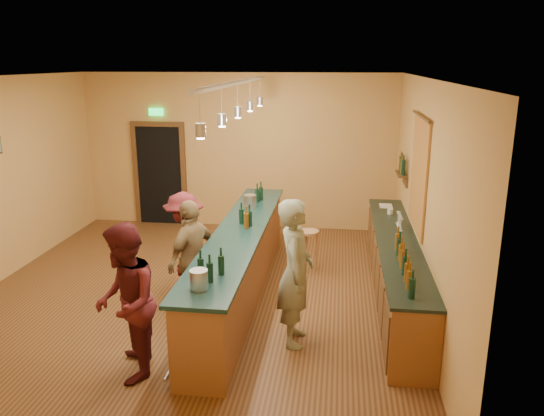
# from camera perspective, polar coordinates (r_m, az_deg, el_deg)

# --- Properties ---
(floor) EXTENTS (7.00, 7.00, 0.00)m
(floor) POSITION_cam_1_polar(r_m,az_deg,el_deg) (8.26, -8.13, -9.08)
(floor) COLOR #4F2A16
(floor) RESTS_ON ground
(ceiling) EXTENTS (6.50, 7.00, 0.02)m
(ceiling) POSITION_cam_1_polar(r_m,az_deg,el_deg) (7.52, -9.08, 13.67)
(ceiling) COLOR silver
(ceiling) RESTS_ON wall_back
(wall_back) EXTENTS (6.50, 0.02, 3.20)m
(wall_back) POSITION_cam_1_polar(r_m,az_deg,el_deg) (11.08, -3.68, 6.07)
(wall_back) COLOR tan
(wall_back) RESTS_ON floor
(wall_front) EXTENTS (6.50, 0.02, 3.20)m
(wall_front) POSITION_cam_1_polar(r_m,az_deg,el_deg) (4.65, -20.40, -8.64)
(wall_front) COLOR tan
(wall_front) RESTS_ON floor
(wall_right) EXTENTS (0.02, 7.00, 3.20)m
(wall_right) POSITION_cam_1_polar(r_m,az_deg,el_deg) (7.54, 15.94, 0.95)
(wall_right) COLOR tan
(wall_right) RESTS_ON floor
(doorway) EXTENTS (1.15, 0.09, 2.48)m
(doorway) POSITION_cam_1_polar(r_m,az_deg,el_deg) (11.58, -11.97, 3.79)
(doorway) COLOR black
(doorway) RESTS_ON wall_back
(tapestry) EXTENTS (0.03, 1.40, 1.60)m
(tapestry) POSITION_cam_1_polar(r_m,az_deg,el_deg) (7.87, 15.52, 3.45)
(tapestry) COLOR #A53721
(tapestry) RESTS_ON wall_right
(bottle_shelf) EXTENTS (0.17, 0.55, 0.54)m
(bottle_shelf) POSITION_cam_1_polar(r_m,az_deg,el_deg) (9.35, 13.86, 4.28)
(bottle_shelf) COLOR #462615
(bottle_shelf) RESTS_ON wall_right
(back_counter) EXTENTS (0.60, 4.55, 1.27)m
(back_counter) POSITION_cam_1_polar(r_m,az_deg,el_deg) (8.01, 13.17, -6.38)
(back_counter) COLOR brown
(back_counter) RESTS_ON floor
(tasting_bar) EXTENTS (0.73, 5.10, 1.38)m
(tasting_bar) POSITION_cam_1_polar(r_m,az_deg,el_deg) (7.88, -3.43, -5.43)
(tasting_bar) COLOR brown
(tasting_bar) RESTS_ON floor
(pendant_track) EXTENTS (0.11, 4.60, 0.50)m
(pendant_track) POSITION_cam_1_polar(r_m,az_deg,el_deg) (7.37, -3.72, 12.09)
(pendant_track) COLOR silver
(pendant_track) RESTS_ON ceiling
(bartender) EXTENTS (0.48, 0.70, 1.86)m
(bartender) POSITION_cam_1_polar(r_m,az_deg,el_deg) (6.52, 2.54, -6.95)
(bartender) COLOR gray
(bartender) RESTS_ON floor
(customer_a) EXTENTS (0.91, 1.03, 1.77)m
(customer_a) POSITION_cam_1_polar(r_m,az_deg,el_deg) (6.06, -15.48, -9.80)
(customer_a) COLOR #59191E
(customer_a) RESTS_ON floor
(customer_b) EXTENTS (0.74, 1.04, 1.64)m
(customer_b) POSITION_cam_1_polar(r_m,az_deg,el_deg) (7.37, -8.54, -5.31)
(customer_b) COLOR #997A51
(customer_b) RESTS_ON floor
(customer_c) EXTENTS (0.77, 1.12, 1.58)m
(customer_c) POSITION_cam_1_polar(r_m,az_deg,el_deg) (7.99, -9.36, -3.89)
(customer_c) COLOR #59191E
(customer_c) RESTS_ON floor
(bar_stool) EXTENTS (0.34, 0.34, 0.70)m
(bar_stool) POSITION_cam_1_polar(r_m,az_deg,el_deg) (8.88, 3.99, -3.34)
(bar_stool) COLOR #9E6B47
(bar_stool) RESTS_ON floor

